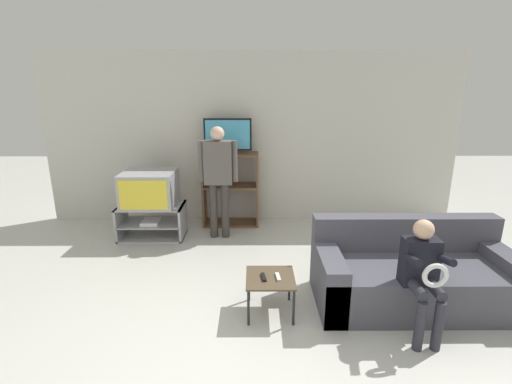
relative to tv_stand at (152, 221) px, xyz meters
name	(u,v)px	position (x,y,z in m)	size (l,w,h in m)	color
ground_plane	(251,375)	(1.43, -2.69, -0.23)	(18.00, 18.00, 0.00)	beige
wall_back	(252,139)	(1.43, 0.76, 1.07)	(6.40, 0.06, 2.60)	beige
tv_stand	(152,221)	(0.00, 0.00, 0.00)	(0.91, 0.53, 0.47)	#A8A8AD
television_main	(150,189)	(0.00, 0.02, 0.48)	(0.72, 0.65, 0.48)	#9E9EA3
media_shelf	(230,189)	(1.10, 0.50, 0.34)	(0.85, 0.38, 1.13)	brown
television_flat	(228,137)	(1.07, 0.52, 1.14)	(0.71, 0.20, 0.52)	black
snack_table	(270,281)	(1.61, -1.87, 0.10)	(0.46, 0.46, 0.37)	brown
remote_control_black	(264,277)	(1.55, -1.89, 0.15)	(0.04, 0.14, 0.02)	black
remote_control_white	(278,277)	(1.68, -1.89, 0.15)	(0.04, 0.14, 0.02)	silver
couch	(412,275)	(3.04, -1.69, 0.05)	(1.92, 0.88, 0.81)	#4C4C56
person_standing_adult	(218,172)	(0.97, -0.01, 0.73)	(0.53, 0.20, 1.58)	#3D3833
person_seated_child	(423,270)	(2.89, -2.19, 0.38)	(0.33, 0.43, 1.03)	#2D2D38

